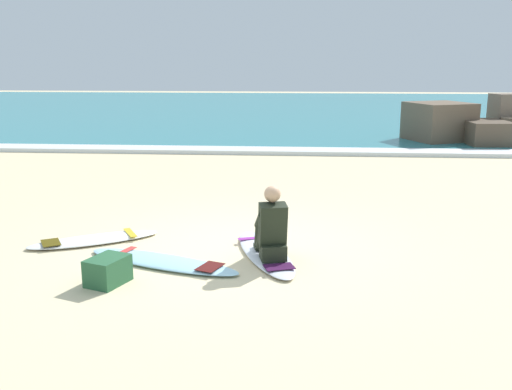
% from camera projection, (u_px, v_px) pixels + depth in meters
% --- Properties ---
extents(ground_plane, '(80.00, 80.00, 0.00)m').
position_uv_depth(ground_plane, '(235.00, 249.00, 8.12)').
color(ground_plane, beige).
extents(sea, '(80.00, 28.00, 0.10)m').
position_uv_depth(sea, '(284.00, 110.00, 29.72)').
color(sea, teal).
rests_on(sea, ground).
extents(breaking_foam, '(80.00, 0.90, 0.11)m').
position_uv_depth(breaking_foam, '(269.00, 151.00, 16.42)').
color(breaking_foam, white).
rests_on(breaking_foam, ground).
extents(surfboard_main, '(1.15, 2.11, 0.08)m').
position_uv_depth(surfboard_main, '(265.00, 253.00, 7.84)').
color(surfboard_main, silver).
rests_on(surfboard_main, ground).
extents(surfer_seated, '(0.49, 0.76, 0.95)m').
position_uv_depth(surfer_seated, '(271.00, 230.00, 7.50)').
color(surfer_seated, black).
rests_on(surfer_seated, surfboard_main).
extents(surfboard_spare_near, '(1.87, 1.38, 0.08)m').
position_uv_depth(surfboard_spare_near, '(94.00, 240.00, 8.42)').
color(surfboard_spare_near, white).
rests_on(surfboard_spare_near, ground).
extents(surfboard_spare_far, '(2.24, 1.27, 0.08)m').
position_uv_depth(surfboard_spare_far, '(162.00, 261.00, 7.51)').
color(surfboard_spare_far, '#9ED1E5').
rests_on(surfboard_spare_far, ground).
extents(rock_outcrop_distant, '(4.96, 2.73, 1.50)m').
position_uv_depth(rock_outcrop_distant, '(479.00, 126.00, 18.07)').
color(rock_outcrop_distant, brown).
rests_on(rock_outcrop_distant, ground).
extents(beach_bag, '(0.51, 0.58, 0.32)m').
position_uv_depth(beach_bag, '(108.00, 271.00, 6.83)').
color(beach_bag, '#285B38').
rests_on(beach_bag, ground).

